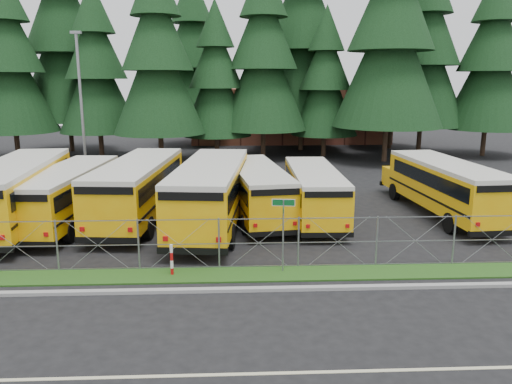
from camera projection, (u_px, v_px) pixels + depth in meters
ground at (245, 259)px, 19.97m from camera, size 120.00×120.00×0.00m
curb at (247, 289)px, 16.94m from camera, size 50.00×0.25×0.12m
grass_verge at (246, 275)px, 18.31m from camera, size 50.00×1.40×0.06m
road_lane_line at (253, 374)px, 12.17m from camera, size 50.00×0.12×0.01m
chainlink_fence at (246, 243)px, 18.77m from camera, size 44.00×0.10×2.00m
brick_building at (288, 114)px, 58.54m from camera, size 22.00×10.00×6.00m
bus_1 at (20, 194)px, 24.32m from camera, size 3.85×12.26×3.16m
bus_2 at (71, 196)px, 24.70m from camera, size 3.30×10.81×2.79m
bus_3 at (140, 190)px, 25.46m from camera, size 3.71×11.80×3.04m
bus_4 at (212, 194)px, 24.28m from camera, size 4.03×12.20×3.14m
bus_5 at (256, 191)px, 25.92m from camera, size 3.73×10.41×2.67m
bus_6 at (313, 193)px, 25.71m from camera, size 2.51×9.96×2.60m
bus_east at (443, 188)px, 26.18m from camera, size 3.39×11.13×2.88m
street_sign at (283, 220)px, 18.16m from camera, size 0.84×0.55×2.81m
striped_bollard at (172, 260)px, 18.14m from camera, size 0.11×0.11×1.20m
light_standard at (81, 102)px, 33.83m from camera, size 0.70×0.35×10.14m
conifer_1 at (9, 63)px, 43.03m from camera, size 7.62×7.62×16.84m
conifer_2 at (96, 70)px, 44.69m from camera, size 7.07×7.07×15.64m
conifer_3 at (158, 60)px, 41.29m from camera, size 7.75×7.75×17.13m
conifer_4 at (216, 80)px, 44.14m from camera, size 6.28×6.28×13.88m
conifer_5 at (263, 60)px, 44.01m from camera, size 7.90×7.90×17.48m
conifer_6 at (325, 82)px, 45.32m from camera, size 6.11×6.11×13.52m
conifer_7 at (391, 39)px, 41.58m from camera, size 9.36×9.36×20.70m
conifer_8 at (425, 56)px, 46.55m from camera, size 8.29×8.29×18.34m
conifer_9 at (491, 62)px, 45.24m from camera, size 7.74×7.74×17.13m
conifer_10 at (64, 42)px, 47.72m from camera, size 9.47×9.47×20.95m
conifer_11 at (193, 60)px, 52.73m from camera, size 8.19×8.19×18.11m
conifer_12 at (302, 40)px, 48.50m from camera, size 9.77×9.77×21.61m
conifer_13 at (394, 59)px, 50.14m from camera, size 8.20×8.20×18.14m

